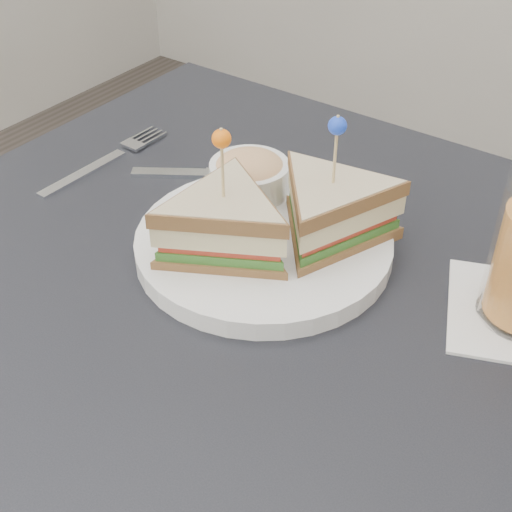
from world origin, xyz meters
name	(u,v)px	position (x,y,z in m)	size (l,w,h in m)	color
table	(242,357)	(0.00, 0.00, 0.67)	(0.80, 0.80, 0.75)	black
plate_meal	(272,218)	(-0.02, 0.08, 0.79)	(0.29, 0.27, 0.15)	white
cutlery_fork	(110,158)	(-0.28, 0.11, 0.75)	(0.03, 0.19, 0.01)	white
cutlery_knife	(214,174)	(-0.16, 0.16, 0.75)	(0.19, 0.13, 0.01)	silver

